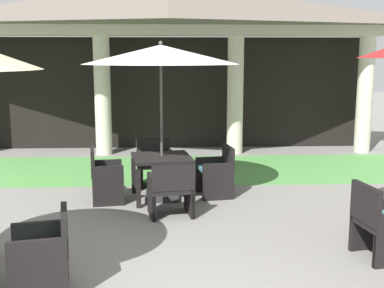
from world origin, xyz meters
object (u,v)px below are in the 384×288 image
at_px(patio_chair_near_foreground_east, 43,255).
at_px(patio_table_mid_left, 162,162).
at_px(patio_umbrella_mid_left, 161,57).
at_px(patio_chair_mid_left_west, 105,177).
at_px(patio_chair_mid_left_north, 155,163).
at_px(patio_chair_mid_right_west, 380,224).
at_px(patio_chair_mid_left_south, 171,190).
at_px(patio_chair_mid_left_east, 216,172).

distance_m(patio_chair_near_foreground_east, patio_table_mid_left, 3.48).
bearing_deg(patio_umbrella_mid_left, patio_chair_mid_left_west, -170.81).
bearing_deg(patio_umbrella_mid_left, patio_chair_mid_left_north, 99.19).
distance_m(patio_umbrella_mid_left, patio_chair_mid_right_west, 4.12).
bearing_deg(patio_chair_mid_left_north, patio_chair_mid_left_west, 45.08).
bearing_deg(patio_chair_mid_left_west, patio_chair_mid_left_south, 45.04).
relative_size(patio_chair_near_foreground_east, patio_chair_mid_right_west, 0.95).
bearing_deg(patio_chair_mid_left_east, patio_table_mid_left, 90.00).
xyz_separation_m(patio_chair_near_foreground_east, patio_chair_mid_left_north, (0.98, 4.20, 0.00)).
height_order(patio_umbrella_mid_left, patio_chair_mid_left_south, patio_umbrella_mid_left).
bearing_deg(patio_umbrella_mid_left, patio_chair_mid_right_west, -44.95).
bearing_deg(patio_chair_near_foreground_east, patio_chair_mid_left_north, -24.97).
bearing_deg(patio_table_mid_left, patio_chair_mid_left_east, 9.19).
bearing_deg(patio_chair_mid_left_west, patio_chair_mid_left_east, 90.00).
bearing_deg(patio_table_mid_left, patio_chair_mid_left_north, 99.19).
relative_size(patio_chair_near_foreground_east, patio_table_mid_left, 0.79).
xyz_separation_m(patio_table_mid_left, patio_umbrella_mid_left, (-0.00, 0.00, 1.70)).
bearing_deg(patio_chair_mid_left_west, patio_chair_mid_left_north, 135.08).
bearing_deg(patio_chair_mid_left_north, patio_chair_mid_left_south, 90.00).
height_order(patio_chair_near_foreground_east, patio_chair_mid_left_south, patio_chair_near_foreground_east).
distance_m(patio_chair_near_foreground_east, patio_chair_mid_left_east, 3.99).
relative_size(patio_table_mid_left, patio_chair_mid_right_west, 1.20).
bearing_deg(patio_chair_mid_left_south, patio_chair_mid_left_west, 135.04).
height_order(patio_table_mid_left, patio_chair_mid_left_west, patio_chair_mid_left_west).
xyz_separation_m(patio_chair_near_foreground_east, patio_umbrella_mid_left, (1.12, 3.28, 1.93)).
bearing_deg(patio_chair_near_foreground_east, patio_umbrella_mid_left, -30.81).
bearing_deg(patio_chair_mid_right_west, patio_chair_mid_left_west, -134.11).
distance_m(patio_chair_mid_left_north, patio_chair_mid_right_west, 4.43).
distance_m(patio_table_mid_left, patio_chair_mid_right_west, 3.65).
height_order(patio_chair_mid_left_north, patio_chair_mid_right_west, patio_chair_mid_right_west).
distance_m(patio_table_mid_left, patio_chair_mid_left_east, 0.96).
distance_m(patio_chair_mid_left_east, patio_chair_mid_left_south, 1.31).
bearing_deg(patio_table_mid_left, patio_chair_mid_right_west, -44.95).
height_order(patio_umbrella_mid_left, patio_chair_mid_left_east, patio_umbrella_mid_left).
distance_m(patio_table_mid_left, patio_chair_mid_left_south, 0.96).
distance_m(patio_table_mid_left, patio_chair_mid_left_north, 0.96).
height_order(patio_chair_near_foreground_east, patio_chair_mid_left_west, patio_chair_mid_left_west).
distance_m(patio_chair_mid_left_west, patio_chair_mid_left_north, 1.32).
bearing_deg(patio_chair_mid_left_south, patio_chair_near_foreground_east, -127.46).
relative_size(patio_table_mid_left, patio_chair_mid_left_south, 1.32).
relative_size(patio_chair_mid_left_east, patio_chair_mid_left_south, 1.04).
relative_size(patio_table_mid_left, patio_chair_mid_left_north, 1.25).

